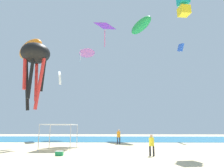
{
  "coord_description": "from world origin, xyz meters",
  "views": [
    {
      "loc": [
        -0.34,
        -16.47,
        2.05
      ],
      "look_at": [
        -0.98,
        8.99,
        7.34
      ],
      "focal_mm": 34.11,
      "sensor_mm": 36.0,
      "label": 1
    }
  ],
  "objects_px": {
    "person_central": "(119,135)",
    "kite_inflatable_green": "(141,26)",
    "kite_delta_pink": "(87,52)",
    "kite_diamond_purple": "(105,27)",
    "kite_inflatable_orange": "(30,49)",
    "person_leftmost": "(152,143)",
    "kite_parafoil_blue": "(181,48)",
    "kite_octopus_black": "(35,57)",
    "kite_parafoil_white": "(60,78)",
    "canopy_tent": "(60,126)",
    "cooler_box": "(59,153)",
    "kite_box_teal": "(184,5)"
  },
  "relations": [
    {
      "from": "kite_octopus_black",
      "to": "kite_box_teal",
      "type": "bearing_deg",
      "value": -37.51
    },
    {
      "from": "kite_inflatable_orange",
      "to": "kite_inflatable_green",
      "type": "xyz_separation_m",
      "value": [
        18.81,
        11.9,
        9.9
      ]
    },
    {
      "from": "kite_inflatable_green",
      "to": "kite_parafoil_white",
      "type": "bearing_deg",
      "value": -91.78
    },
    {
      "from": "canopy_tent",
      "to": "kite_box_teal",
      "type": "bearing_deg",
      "value": 1.19
    },
    {
      "from": "cooler_box",
      "to": "kite_inflatable_green",
      "type": "relative_size",
      "value": 0.07
    },
    {
      "from": "canopy_tent",
      "to": "kite_parafoil_white",
      "type": "xyz_separation_m",
      "value": [
        -4.67,
        15.81,
        8.65
      ]
    },
    {
      "from": "person_leftmost",
      "to": "kite_inflatable_orange",
      "type": "relative_size",
      "value": 0.2
    },
    {
      "from": "person_central",
      "to": "kite_parafoil_white",
      "type": "xyz_separation_m",
      "value": [
        -10.51,
        8.42,
        9.84
      ]
    },
    {
      "from": "kite_parafoil_blue",
      "to": "kite_diamond_purple",
      "type": "height_order",
      "value": "kite_diamond_purple"
    },
    {
      "from": "person_central",
      "to": "cooler_box",
      "type": "xyz_separation_m",
      "value": [
        -4.56,
        -11.94,
        -0.94
      ]
    },
    {
      "from": "kite_parafoil_white",
      "to": "kite_inflatable_green",
      "type": "height_order",
      "value": "kite_inflatable_green"
    },
    {
      "from": "kite_parafoil_blue",
      "to": "kite_delta_pink",
      "type": "distance_m",
      "value": 19.4
    },
    {
      "from": "canopy_tent",
      "to": "person_leftmost",
      "type": "relative_size",
      "value": 2.05
    },
    {
      "from": "canopy_tent",
      "to": "person_leftmost",
      "type": "distance_m",
      "value": 9.55
    },
    {
      "from": "kite_delta_pink",
      "to": "kite_parafoil_white",
      "type": "height_order",
      "value": "kite_delta_pink"
    },
    {
      "from": "person_central",
      "to": "kite_delta_pink",
      "type": "xyz_separation_m",
      "value": [
        -6.7,
        15.02,
        17.16
      ]
    },
    {
      "from": "kite_delta_pink",
      "to": "kite_parafoil_white",
      "type": "bearing_deg",
      "value": -144.26
    },
    {
      "from": "person_central",
      "to": "kite_parafoil_blue",
      "type": "height_order",
      "value": "kite_parafoil_blue"
    },
    {
      "from": "person_leftmost",
      "to": "kite_octopus_black",
      "type": "distance_m",
      "value": 15.93
    },
    {
      "from": "kite_octopus_black",
      "to": "kite_parafoil_white",
      "type": "bearing_deg",
      "value": 60.48
    },
    {
      "from": "kite_inflatable_orange",
      "to": "kite_octopus_black",
      "type": "distance_m",
      "value": 10.5
    },
    {
      "from": "kite_delta_pink",
      "to": "kite_diamond_purple",
      "type": "bearing_deg",
      "value": -91.2
    },
    {
      "from": "person_central",
      "to": "kite_inflatable_green",
      "type": "height_order",
      "value": "kite_inflatable_green"
    },
    {
      "from": "person_leftmost",
      "to": "cooler_box",
      "type": "bearing_deg",
      "value": -149.32
    },
    {
      "from": "kite_inflatable_orange",
      "to": "kite_box_teal",
      "type": "distance_m",
      "value": 23.14
    },
    {
      "from": "person_leftmost",
      "to": "kite_inflatable_green",
      "type": "bearing_deg",
      "value": 115.05
    },
    {
      "from": "canopy_tent",
      "to": "person_leftmost",
      "type": "height_order",
      "value": "canopy_tent"
    },
    {
      "from": "kite_inflatable_green",
      "to": "person_central",
      "type": "bearing_deg",
      "value": -42.02
    },
    {
      "from": "kite_inflatable_orange",
      "to": "kite_delta_pink",
      "type": "xyz_separation_m",
      "value": [
        7.06,
        12.57,
        4.16
      ]
    },
    {
      "from": "kite_parafoil_white",
      "to": "cooler_box",
      "type": "bearing_deg",
      "value": -0.22
    },
    {
      "from": "kite_delta_pink",
      "to": "person_central",
      "type": "bearing_deg",
      "value": -90.17
    },
    {
      "from": "cooler_box",
      "to": "kite_inflatable_orange",
      "type": "distance_m",
      "value": 22.05
    },
    {
      "from": "kite_inflatable_green",
      "to": "cooler_box",
      "type": "bearing_deg",
      "value": -42.71
    },
    {
      "from": "cooler_box",
      "to": "kite_delta_pink",
      "type": "distance_m",
      "value": 32.54
    },
    {
      "from": "kite_inflatable_orange",
      "to": "kite_box_teal",
      "type": "relative_size",
      "value": 3.36
    },
    {
      "from": "kite_parafoil_blue",
      "to": "kite_diamond_purple",
      "type": "bearing_deg",
      "value": -59.18
    },
    {
      "from": "kite_octopus_black",
      "to": "kite_parafoil_white",
      "type": "xyz_separation_m",
      "value": [
        -1.16,
        14.54,
        1.02
      ]
    },
    {
      "from": "person_leftmost",
      "to": "kite_diamond_purple",
      "type": "xyz_separation_m",
      "value": [
        -4.62,
        16.35,
        17.8
      ]
    },
    {
      "from": "person_leftmost",
      "to": "kite_inflatable_orange",
      "type": "xyz_separation_m",
      "value": [
        -16.18,
        14.4,
        13.18
      ]
    },
    {
      "from": "cooler_box",
      "to": "kite_inflatable_orange",
      "type": "height_order",
      "value": "kite_inflatable_orange"
    },
    {
      "from": "person_central",
      "to": "kite_inflatable_orange",
      "type": "distance_m",
      "value": 19.09
    },
    {
      "from": "person_central",
      "to": "kite_parafoil_blue",
      "type": "relative_size",
      "value": 0.39
    },
    {
      "from": "canopy_tent",
      "to": "person_central",
      "type": "distance_m",
      "value": 9.49
    },
    {
      "from": "kite_delta_pink",
      "to": "kite_box_teal",
      "type": "relative_size",
      "value": 1.9
    },
    {
      "from": "person_leftmost",
      "to": "kite_delta_pink",
      "type": "bearing_deg",
      "value": 139.45
    },
    {
      "from": "kite_inflatable_orange",
      "to": "kite_delta_pink",
      "type": "bearing_deg",
      "value": -69.24
    },
    {
      "from": "person_central",
      "to": "kite_parafoil_blue",
      "type": "xyz_separation_m",
      "value": [
        12.13,
        10.44,
        16.17
      ]
    },
    {
      "from": "kite_delta_pink",
      "to": "kite_diamond_purple",
      "type": "xyz_separation_m",
      "value": [
        4.51,
        -10.62,
        0.46
      ]
    },
    {
      "from": "kite_box_teal",
      "to": "person_central",
      "type": "bearing_deg",
      "value": -145.77
    },
    {
      "from": "kite_octopus_black",
      "to": "kite_delta_pink",
      "type": "bearing_deg",
      "value": 48.76
    }
  ]
}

